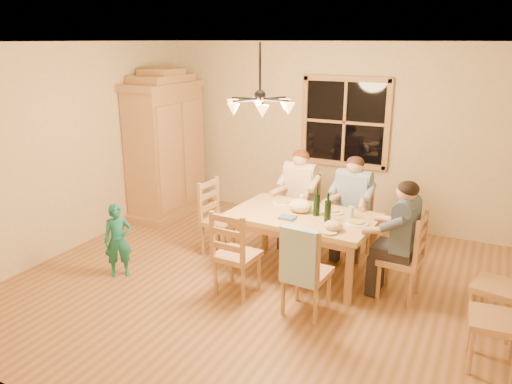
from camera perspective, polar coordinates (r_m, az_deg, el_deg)
The scene contains 31 objects.
floor at distance 5.89m, azimuth 0.41°, elevation -10.52°, with size 5.50×5.50×0.00m, color brown.
ceiling at distance 5.21m, azimuth 0.47°, elevation 16.79°, with size 5.50×5.00×0.02m, color white.
wall_back at distance 7.67m, azimuth 8.66°, elevation 6.55°, with size 5.50×0.02×2.70m, color #C7BA8D.
wall_left at distance 7.01m, azimuth -20.31°, elevation 4.70°, with size 0.02×5.00×2.70m, color #C7BA8D.
window at distance 7.55m, azimuth 10.11°, elevation 7.86°, with size 1.30×0.06×1.30m.
chandelier at distance 5.25m, azimuth 0.46°, elevation 9.98°, with size 0.77×0.68×0.71m.
armoire at distance 8.03m, azimuth -10.24°, elevation 4.81°, with size 0.66×1.40×2.30m.
dining_table at distance 5.91m, azimuth 5.37°, elevation -3.51°, with size 1.74×1.14×0.76m.
chair_far_left at distance 6.87m, azimuth 4.91°, elevation -3.64°, with size 0.47×0.45×0.99m.
chair_far_right at distance 6.61m, azimuth 10.77°, elevation -4.74°, with size 0.47×0.45×0.99m.
chair_near_left at distance 5.59m, azimuth -2.16°, elevation -8.63°, with size 0.47×0.45×0.99m.
chair_near_right at distance 5.24m, azimuth 5.76°, elevation -10.59°, with size 0.47×0.45×0.99m.
chair_end_left at distance 6.57m, azimuth -3.98°, elevation -4.60°, with size 0.45×0.47×0.99m.
chair_end_right at distance 5.70m, azimuth 16.05°, elevation -8.79°, with size 0.45×0.47×0.99m.
adult_woman at distance 6.70m, azimuth 5.03°, elevation 0.67°, with size 0.41×0.44×0.87m.
adult_plaid_man at distance 6.44m, azimuth 11.03°, elevation -0.28°, with size 0.41×0.44×0.87m.
adult_slate_man at distance 5.50m, azimuth 16.51°, elevation -3.72°, with size 0.44×0.41×0.87m.
towel at distance 4.91m, azimuth 4.97°, elevation -7.39°, with size 0.38×0.10×0.58m, color #93B8C7.
wine_bottle_a at distance 5.80m, azimuth 6.97°, elevation -1.13°, with size 0.08×0.08×0.33m, color black.
wine_bottle_b at distance 5.63m, azimuth 8.22°, elevation -1.77°, with size 0.08×0.08×0.33m, color black.
plate_woman at distance 6.23m, azimuth 3.04°, elevation -1.25°, with size 0.26×0.26×0.02m, color white.
plate_plaid at distance 5.98m, azimuth 8.72°, elevation -2.24°, with size 0.26×0.26×0.02m, color white.
plate_slate at distance 5.65m, azimuth 11.40°, elevation -3.53°, with size 0.26×0.26×0.02m, color white.
wine_glass_a at distance 6.15m, azimuth 5.27°, elevation -0.96°, with size 0.06×0.06×0.14m, color silver.
wine_glass_b at distance 5.81m, azimuth 10.82°, elevation -2.29°, with size 0.06×0.06×0.14m, color silver.
cap at distance 5.41m, azimuth 8.84°, elevation -3.81°, with size 0.20×0.20×0.11m, color tan.
napkin at distance 5.71m, azimuth 3.61°, elevation -2.94°, with size 0.18×0.14×0.03m, color #4B5D8A.
cloth_bundle at distance 5.92m, azimuth 5.10°, elevation -1.59°, with size 0.28×0.22×0.15m, color beige.
child at distance 6.14m, azimuth -15.49°, elevation -5.36°, with size 0.33×0.21×0.89m, color #1A756D.
chair_spare_front at distance 4.87m, azimuth 25.49°, elevation -14.64°, with size 0.45×0.47×0.99m.
chair_spare_back at distance 5.45m, azimuth 25.71°, elevation -11.18°, with size 0.51×0.52×0.99m.
Camera 1 is at (2.27, -4.69, 2.73)m, focal length 35.00 mm.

